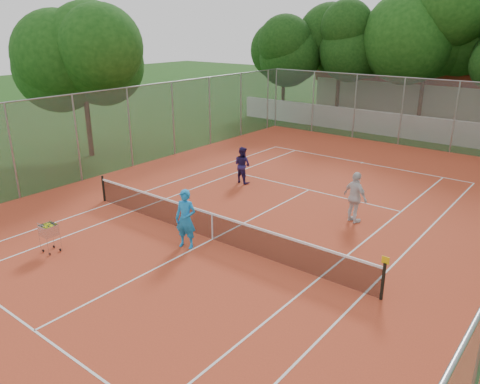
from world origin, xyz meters
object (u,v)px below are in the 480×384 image
Objects in this scene: tennis_net at (212,226)px; ball_hopper at (50,237)px; player_near at (186,219)px; clubhouse at (431,86)px; player_far_left at (242,165)px; player_far_right at (355,197)px.

ball_hopper reaches higher than tennis_net.
player_near is (-0.29, -0.94, 0.49)m from tennis_net.
player_far_left is (-0.95, -23.59, -1.34)m from clubhouse.
tennis_net is 6.24× the size of player_far_right.
player_far_right is at bearing 40.76° from player_near.
clubhouse is 23.64m from player_far_left.
player_far_left is 6.12m from player_far_right.
clubhouse is 8.61× the size of player_far_right.
tennis_net is at bearing -86.05° from clubhouse.
player_far_left reaches higher than tennis_net.
player_far_right is 1.86× the size of ball_hopper.
clubhouse is at bearing 93.95° from tennis_net.
player_near reaches higher than player_far_left.
clubhouse reaches higher than player_far_right.
tennis_net is at bearing 63.04° from ball_hopper.
ball_hopper is at bearing 91.33° from player_far_left.
player_far_right reaches higher than tennis_net.
ball_hopper is (-3.13, -2.94, -0.47)m from player_near.
ball_hopper is (-3.43, -3.88, 0.02)m from tennis_net.
tennis_net is 5.35m from player_far_right.
clubhouse is at bearing 102.00° from ball_hopper.
ball_hopper is at bearing 73.67° from player_far_right.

